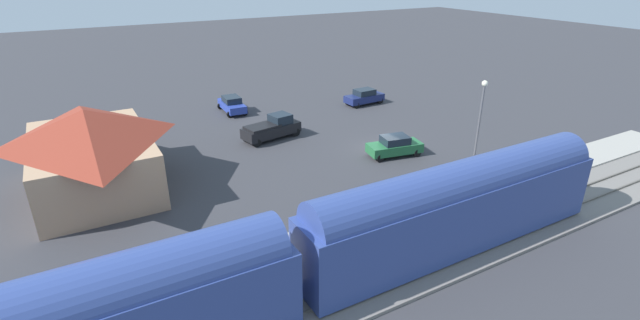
{
  "coord_description": "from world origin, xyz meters",
  "views": [
    {
      "loc": [
        -29.24,
        22.69,
        14.88
      ],
      "look_at": [
        -1.44,
        6.89,
        1.0
      ],
      "focal_mm": 25.67,
      "sensor_mm": 36.0,
      "label": 1
    }
  ],
  "objects_px": {
    "station_building": "(91,149)",
    "sedan_blue": "(232,104)",
    "pedestrian_on_platform": "(506,163)",
    "light_pole_near_platform": "(480,115)",
    "pickup_black": "(272,128)",
    "sedan_green": "(395,146)",
    "sedan_navy": "(364,97)",
    "pedestrian_waiting_far": "(496,166)"
  },
  "relations": [
    {
      "from": "sedan_green",
      "to": "light_pole_near_platform",
      "type": "bearing_deg",
      "value": -149.13
    },
    {
      "from": "station_building",
      "to": "sedan_blue",
      "type": "xyz_separation_m",
      "value": [
        12.49,
        -14.45,
        -2.16
      ]
    },
    {
      "from": "pickup_black",
      "to": "sedan_blue",
      "type": "bearing_deg",
      "value": 2.86
    },
    {
      "from": "sedan_green",
      "to": "pedestrian_on_platform",
      "type": "bearing_deg",
      "value": -150.36
    },
    {
      "from": "sedan_blue",
      "to": "sedan_green",
      "type": "bearing_deg",
      "value": -157.26
    },
    {
      "from": "pickup_black",
      "to": "sedan_navy",
      "type": "distance_m",
      "value": 14.47
    },
    {
      "from": "pedestrian_waiting_far",
      "to": "sedan_green",
      "type": "height_order",
      "value": "pedestrian_waiting_far"
    },
    {
      "from": "station_building",
      "to": "pedestrian_on_platform",
      "type": "bearing_deg",
      "value": -116.77
    },
    {
      "from": "sedan_green",
      "to": "sedan_blue",
      "type": "distance_m",
      "value": 19.74
    },
    {
      "from": "pickup_black",
      "to": "sedan_green",
      "type": "height_order",
      "value": "pickup_black"
    },
    {
      "from": "pickup_black",
      "to": "light_pole_near_platform",
      "type": "relative_size",
      "value": 0.79
    },
    {
      "from": "pedestrian_on_platform",
      "to": "sedan_green",
      "type": "height_order",
      "value": "pedestrian_on_platform"
    },
    {
      "from": "station_building",
      "to": "sedan_navy",
      "type": "bearing_deg",
      "value": -74.35
    },
    {
      "from": "pedestrian_waiting_far",
      "to": "light_pole_near_platform",
      "type": "bearing_deg",
      "value": 2.44
    },
    {
      "from": "station_building",
      "to": "pedestrian_on_platform",
      "type": "height_order",
      "value": "station_building"
    },
    {
      "from": "pickup_black",
      "to": "sedan_navy",
      "type": "bearing_deg",
      "value": -69.94
    },
    {
      "from": "station_building",
      "to": "sedan_navy",
      "type": "height_order",
      "value": "station_building"
    },
    {
      "from": "pickup_black",
      "to": "sedan_blue",
      "type": "distance_m",
      "value": 9.49
    },
    {
      "from": "station_building",
      "to": "sedan_green",
      "type": "xyz_separation_m",
      "value": [
        -5.71,
        -22.08,
        -2.16
      ]
    },
    {
      "from": "sedan_navy",
      "to": "light_pole_near_platform",
      "type": "xyz_separation_m",
      "value": [
        -19.19,
        3.15,
        3.67
      ]
    },
    {
      "from": "sedan_navy",
      "to": "pickup_black",
      "type": "bearing_deg",
      "value": 110.06
    },
    {
      "from": "pickup_black",
      "to": "sedan_blue",
      "type": "height_order",
      "value": "pickup_black"
    },
    {
      "from": "sedan_green",
      "to": "sedan_navy",
      "type": "height_order",
      "value": "same"
    },
    {
      "from": "sedan_navy",
      "to": "pedestrian_waiting_far",
      "type": "bearing_deg",
      "value": 171.79
    },
    {
      "from": "station_building",
      "to": "pedestrian_on_platform",
      "type": "xyz_separation_m",
      "value": [
        -13.32,
        -26.41,
        -1.76
      ]
    },
    {
      "from": "pedestrian_on_platform",
      "to": "pedestrian_waiting_far",
      "type": "bearing_deg",
      "value": 84.9
    },
    {
      "from": "pickup_black",
      "to": "light_pole_near_platform",
      "type": "xyz_separation_m",
      "value": [
        -14.22,
        -10.44,
        3.52
      ]
    },
    {
      "from": "pedestrian_on_platform",
      "to": "pickup_black",
      "type": "xyz_separation_m",
      "value": [
        16.35,
        11.49,
        -0.25
      ]
    },
    {
      "from": "light_pole_near_platform",
      "to": "pickup_black",
      "type": "bearing_deg",
      "value": 36.28
    },
    {
      "from": "sedan_blue",
      "to": "sedan_navy",
      "type": "bearing_deg",
      "value": -107.78
    },
    {
      "from": "sedan_navy",
      "to": "light_pole_near_platform",
      "type": "bearing_deg",
      "value": 170.68
    },
    {
      "from": "pedestrian_on_platform",
      "to": "sedan_blue",
      "type": "xyz_separation_m",
      "value": [
        25.82,
        11.96,
        -0.4
      ]
    },
    {
      "from": "sedan_navy",
      "to": "light_pole_near_platform",
      "type": "height_order",
      "value": "light_pole_near_platform"
    },
    {
      "from": "pedestrian_on_platform",
      "to": "light_pole_near_platform",
      "type": "bearing_deg",
      "value": 26.3
    },
    {
      "from": "pedestrian_waiting_far",
      "to": "light_pole_near_platform",
      "type": "distance_m",
      "value": 3.85
    },
    {
      "from": "pedestrian_on_platform",
      "to": "light_pole_near_platform",
      "type": "xyz_separation_m",
      "value": [
        2.12,
        1.05,
        3.27
      ]
    },
    {
      "from": "station_building",
      "to": "sedan_navy",
      "type": "distance_m",
      "value": 29.69
    },
    {
      "from": "pickup_black",
      "to": "sedan_green",
      "type": "xyz_separation_m",
      "value": [
        -8.73,
        -7.16,
        -0.15
      ]
    },
    {
      "from": "sedan_blue",
      "to": "pedestrian_waiting_far",
      "type": "bearing_deg",
      "value": -156.86
    },
    {
      "from": "station_building",
      "to": "pedestrian_waiting_far",
      "type": "xyz_separation_m",
      "value": [
        -13.24,
        -25.45,
        -1.76
      ]
    },
    {
      "from": "pedestrian_on_platform",
      "to": "pedestrian_waiting_far",
      "type": "xyz_separation_m",
      "value": [
        0.09,
        0.96,
        0.0
      ]
    },
    {
      "from": "station_building",
      "to": "sedan_navy",
      "type": "xyz_separation_m",
      "value": [
        7.99,
        -28.51,
        -2.16
      ]
    }
  ]
}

